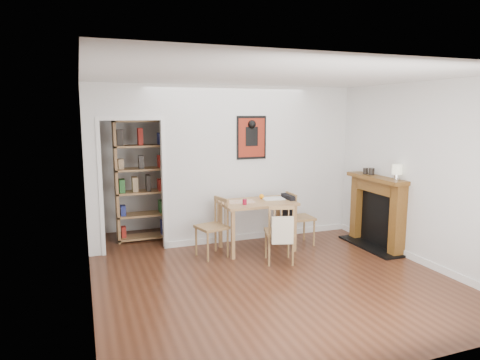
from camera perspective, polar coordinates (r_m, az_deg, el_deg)
name	(u,v)px	position (r m, az deg, el deg)	size (l,w,h in m)	color
ground	(260,268)	(6.15, 2.70, -11.65)	(5.20, 5.20, 0.00)	#4F2A19
room_shell	(234,165)	(7.09, -0.76, 1.98)	(5.20, 5.20, 5.20)	silver
dining_table	(257,207)	(6.76, 2.28, -3.64)	(1.15, 0.73, 0.78)	#A5834D
chair_left	(212,228)	(6.49, -3.80, -6.36)	(0.55, 0.55, 0.90)	olive
chair_right	(299,217)	(7.12, 7.88, -4.98)	(0.51, 0.45, 0.88)	olive
chair_front	(279,233)	(6.26, 5.27, -6.99)	(0.55, 0.58, 0.88)	olive
bookshelf	(141,181)	(7.43, -13.00, -0.09)	(0.87, 0.35, 2.07)	#A5834D
fireplace	(377,209)	(7.26, 17.83, -3.77)	(0.45, 1.25, 1.16)	brown
red_glass	(245,202)	(6.49, 0.62, -2.93)	(0.07, 0.07, 0.08)	maroon
orange_fruit	(262,196)	(6.93, 2.89, -2.20)	(0.08, 0.08, 0.08)	orange
placemat	(242,202)	(6.69, 0.21, -2.91)	(0.40, 0.30, 0.00)	#BFB69D
notebook	(273,199)	(6.92, 4.44, -2.49)	(0.33, 0.24, 0.02)	silver
mantel_lamp	(397,170)	(6.84, 20.20, 1.22)	(0.15, 0.15, 0.24)	silver
ceramic_jar_a	(371,172)	(7.26, 17.12, 1.09)	(0.09, 0.09, 0.11)	black
ceramic_jar_b	(365,171)	(7.34, 16.38, 1.16)	(0.08, 0.08, 0.10)	black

